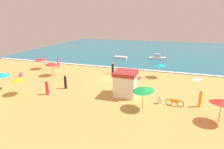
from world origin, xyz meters
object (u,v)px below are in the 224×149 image
at_px(beach_umbrella_6, 160,65).
at_px(beachgoer_5, 65,82).
at_px(beachgoer_3, 21,74).
at_px(beach_umbrella_3, 18,79).
at_px(beachgoer_4, 47,88).
at_px(beachgoer_6, 58,63).
at_px(small_boat_1, 121,57).
at_px(beach_umbrella_4, 222,101).
at_px(beach_umbrella_1, 143,89).
at_px(lifeguard_cabana, 125,83).
at_px(parked_bicycle, 175,102).
at_px(beach_umbrella_2, 41,59).
at_px(small_boat_0, 157,58).
at_px(beachgoer_1, 113,69).
at_px(beachgoer_2, 160,100).
at_px(beach_umbrella_5, 1,74).
at_px(beachgoer_0, 200,99).
at_px(beach_umbrella_0, 51,64).

height_order(beach_umbrella_6, beachgoer_5, beach_umbrella_6).
bearing_deg(beachgoer_3, beach_umbrella_3, -47.62).
distance_m(beach_umbrella_6, beachgoer_4, 16.32).
relative_size(beachgoer_6, small_boat_1, 0.61).
height_order(beach_umbrella_4, beachgoer_4, beach_umbrella_4).
height_order(beach_umbrella_1, beachgoer_6, beach_umbrella_1).
height_order(beachgoer_6, small_boat_1, beachgoer_6).
height_order(lifeguard_cabana, parked_bicycle, lifeguard_cabana).
bearing_deg(beach_umbrella_2, beach_umbrella_4, -20.97).
bearing_deg(beach_umbrella_3, beach_umbrella_2, 115.98).
height_order(beach_umbrella_2, beach_umbrella_3, beach_umbrella_3).
height_order(beachgoer_5, small_boat_0, beachgoer_5).
xyz_separation_m(beach_umbrella_3, beachgoer_1, (7.95, 11.39, -0.94)).
xyz_separation_m(parked_bicycle, beachgoer_1, (-9.58, 8.90, 0.51)).
distance_m(parked_bicycle, beachgoer_3, 22.92).
bearing_deg(small_boat_1, lifeguard_cabana, -72.75).
bearing_deg(beachgoer_1, beachgoer_5, -114.88).
bearing_deg(parked_bicycle, beachgoer_5, 176.30).
bearing_deg(beach_umbrella_1, beachgoer_2, 48.24).
height_order(beach_umbrella_1, parked_bicycle, beach_umbrella_1).
bearing_deg(beach_umbrella_5, beachgoer_4, 2.50).
distance_m(lifeguard_cabana, small_boat_1, 20.42).
distance_m(beach_umbrella_4, beachgoer_1, 17.24).
bearing_deg(beach_umbrella_5, beach_umbrella_6, 31.54).
xyz_separation_m(beach_umbrella_2, beach_umbrella_3, (5.10, -10.47, 0.04)).
bearing_deg(beachgoer_1, beachgoer_4, -114.41).
xyz_separation_m(lifeguard_cabana, beachgoer_1, (-4.06, 7.72, -0.58)).
xyz_separation_m(beachgoer_0, beachgoer_1, (-11.98, 8.29, 0.04)).
relative_size(beachgoer_5, beachgoer_6, 1.00).
distance_m(lifeguard_cabana, beach_umbrella_1, 3.77).
bearing_deg(beach_umbrella_4, beachgoer_4, 178.13).
bearing_deg(lifeguard_cabana, beach_umbrella_1, -48.25).
xyz_separation_m(beachgoer_0, beachgoer_4, (-16.70, -2.12, -0.03)).
bearing_deg(beachgoer_6, beachgoer_1, -4.68).
distance_m(lifeguard_cabana, beachgoer_6, 17.15).
relative_size(beach_umbrella_0, beachgoer_1, 1.45).
bearing_deg(beachgoer_4, lifeguard_cabana, 17.04).
relative_size(beachgoer_0, beachgoer_4, 0.99).
relative_size(lifeguard_cabana, beach_umbrella_2, 1.14).
bearing_deg(beachgoer_3, beach_umbrella_2, 89.05).
xyz_separation_m(beach_umbrella_6, small_boat_1, (-9.25, 11.14, -1.61)).
xyz_separation_m(beach_umbrella_0, beach_umbrella_3, (0.85, -7.68, -0.07)).
height_order(beach_umbrella_0, beach_umbrella_5, beach_umbrella_0).
height_order(beach_umbrella_0, parked_bicycle, beach_umbrella_0).
xyz_separation_m(beachgoer_4, small_boat_1, (2.74, 22.16, -0.49)).
relative_size(beach_umbrella_1, beach_umbrella_2, 1.20).
xyz_separation_m(small_boat_0, small_boat_1, (-7.90, -1.60, -0.15)).
xyz_separation_m(beach_umbrella_4, parked_bicycle, (-3.65, 2.09, -1.60)).
distance_m(beach_umbrella_6, beachgoer_5, 14.03).
relative_size(lifeguard_cabana, parked_bicycle, 1.59).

